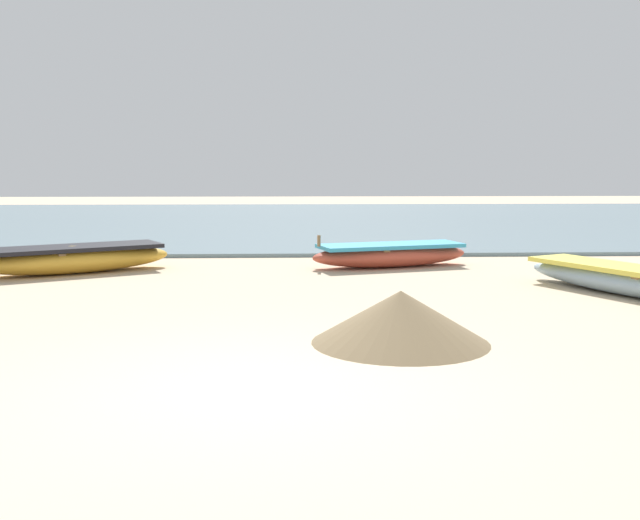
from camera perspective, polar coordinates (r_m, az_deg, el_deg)
The scene contains 6 objects.
ground at distance 6.16m, azimuth -5.02°, elevation -10.08°, with size 80.00×80.00×0.00m, color beige.
sea_water at distance 24.83m, azimuth -2.89°, elevation 3.14°, with size 60.00×20.00×0.08m, color slate.
fishing_boat_1 at distance 13.37m, azimuth -18.82°, elevation 0.14°, with size 3.45×2.49×0.68m.
fishing_boat_2 at distance 11.36m, azimuth 23.39°, elevation -1.46°, with size 2.44×3.78×0.61m.
fishing_boat_3 at distance 13.51m, azimuth 5.55°, elevation 0.46°, with size 3.16×1.67×0.63m.
debris_pile_0 at distance 7.69m, azimuth 6.34°, elevation -4.45°, with size 1.88×1.88×0.56m, color #7A6647.
Camera 1 is at (0.31, -5.87, 1.84)m, focal length 40.78 mm.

